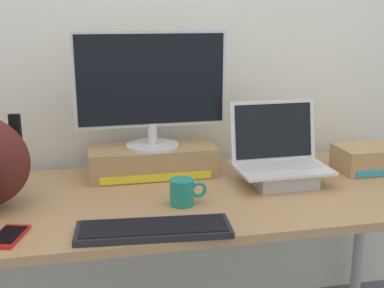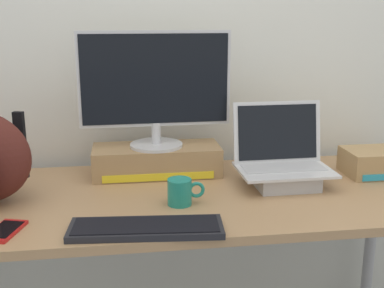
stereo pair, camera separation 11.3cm
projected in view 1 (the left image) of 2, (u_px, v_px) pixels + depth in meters
name	position (u px, v px, depth m)	size (l,w,h in m)	color
back_wall	(168.00, 26.00, 2.07)	(7.00, 0.10, 2.60)	silver
desk	(192.00, 210.00, 1.78)	(1.89, 0.76, 0.73)	#A87F56
toner_box_yellow	(153.00, 161.00, 1.94)	(0.50, 0.20, 0.11)	#9E7A51
desktop_monitor	(151.00, 87.00, 1.87)	(0.58, 0.21, 0.45)	silver
open_laptop	(280.00, 167.00, 1.86)	(0.35, 0.24, 0.30)	#ADADB2
external_keyboard	(154.00, 229.00, 1.44)	(0.46, 0.18, 0.02)	black
coffee_mug	(183.00, 192.00, 1.64)	(0.12, 0.08, 0.09)	#1E7F70
cell_phone	(8.00, 236.00, 1.40)	(0.11, 0.16, 0.01)	red
toner_box_cyan	(376.00, 158.00, 2.01)	(0.32, 0.18, 0.10)	#A88456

